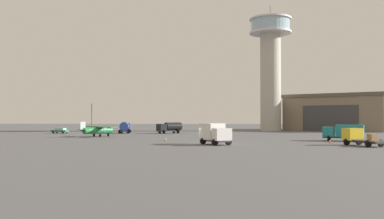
{
  "coord_description": "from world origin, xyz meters",
  "views": [
    {
      "loc": [
        3.23,
        -64.85,
        4.09
      ],
      "look_at": [
        -2.82,
        28.07,
        5.91
      ],
      "focal_mm": 38.7,
      "sensor_mm": 36.0,
      "label": 1
    }
  ],
  "objects_px": {
    "traffic_cone_near_right": "(330,141)",
    "truck_fuel_tanker_black": "(170,127)",
    "truck_box_teal": "(344,132)",
    "traffic_cone_near_left": "(166,139)",
    "light_post_east": "(92,115)",
    "truck_fuel_tanker_blue": "(125,127)",
    "car_green": "(60,131)",
    "truck_box_white": "(214,133)",
    "airplane_green": "(98,130)",
    "truck_flatbed_yellow": "(359,137)",
    "control_tower": "(270,61)"
  },
  "relations": [
    {
      "from": "control_tower",
      "to": "traffic_cone_near_right",
      "type": "height_order",
      "value": "control_tower"
    },
    {
      "from": "truck_box_teal",
      "to": "traffic_cone_near_right",
      "type": "xyz_separation_m",
      "value": [
        -4.05,
        -6.17,
        -1.28
      ]
    },
    {
      "from": "truck_box_white",
      "to": "traffic_cone_near_right",
      "type": "height_order",
      "value": "truck_box_white"
    },
    {
      "from": "traffic_cone_near_right",
      "to": "truck_fuel_tanker_black",
      "type": "bearing_deg",
      "value": 128.19
    },
    {
      "from": "truck_fuel_tanker_black",
      "to": "car_green",
      "type": "bearing_deg",
      "value": -37.0
    },
    {
      "from": "traffic_cone_near_left",
      "to": "control_tower",
      "type": "bearing_deg",
      "value": 66.01
    },
    {
      "from": "truck_fuel_tanker_blue",
      "to": "traffic_cone_near_right",
      "type": "distance_m",
      "value": 57.18
    },
    {
      "from": "control_tower",
      "to": "airplane_green",
      "type": "bearing_deg",
      "value": -134.17
    },
    {
      "from": "control_tower",
      "to": "truck_flatbed_yellow",
      "type": "relative_size",
      "value": 5.5
    },
    {
      "from": "truck_box_teal",
      "to": "traffic_cone_near_left",
      "type": "bearing_deg",
      "value": 24.31
    },
    {
      "from": "light_post_east",
      "to": "truck_flatbed_yellow",
      "type": "bearing_deg",
      "value": -44.7
    },
    {
      "from": "truck_fuel_tanker_blue",
      "to": "truck_box_teal",
      "type": "xyz_separation_m",
      "value": [
        46.32,
        -32.31,
        -0.06
      ]
    },
    {
      "from": "truck_flatbed_yellow",
      "to": "traffic_cone_near_right",
      "type": "distance_m",
      "value": 6.54
    },
    {
      "from": "truck_box_white",
      "to": "truck_fuel_tanker_black",
      "type": "height_order",
      "value": "truck_box_white"
    },
    {
      "from": "truck_fuel_tanker_black",
      "to": "control_tower",
      "type": "bearing_deg",
      "value": 177.46
    },
    {
      "from": "control_tower",
      "to": "light_post_east",
      "type": "distance_m",
      "value": 56.69
    },
    {
      "from": "truck_flatbed_yellow",
      "to": "truck_box_white",
      "type": "xyz_separation_m",
      "value": [
        -21.02,
        0.92,
        0.52
      ]
    },
    {
      "from": "car_green",
      "to": "truck_fuel_tanker_black",
      "type": "bearing_deg",
      "value": -162.6
    },
    {
      "from": "control_tower",
      "to": "truck_flatbed_yellow",
      "type": "bearing_deg",
      "value": -86.35
    },
    {
      "from": "car_green",
      "to": "control_tower",
      "type": "bearing_deg",
      "value": -143.09
    },
    {
      "from": "truck_fuel_tanker_blue",
      "to": "traffic_cone_near_left",
      "type": "distance_m",
      "value": 37.13
    },
    {
      "from": "truck_fuel_tanker_black",
      "to": "traffic_cone_near_right",
      "type": "height_order",
      "value": "truck_fuel_tanker_black"
    },
    {
      "from": "truck_flatbed_yellow",
      "to": "truck_box_white",
      "type": "distance_m",
      "value": 21.05
    },
    {
      "from": "airplane_green",
      "to": "truck_box_white",
      "type": "relative_size",
      "value": 1.52
    },
    {
      "from": "airplane_green",
      "to": "truck_fuel_tanker_black",
      "type": "distance_m",
      "value": 23.95
    },
    {
      "from": "truck_box_teal",
      "to": "light_post_east",
      "type": "relative_size",
      "value": 0.86
    },
    {
      "from": "truck_flatbed_yellow",
      "to": "traffic_cone_near_left",
      "type": "xyz_separation_m",
      "value": [
        -29.71,
        10.54,
        -0.92
      ]
    },
    {
      "from": "control_tower",
      "to": "traffic_cone_near_left",
      "type": "distance_m",
      "value": 65.98
    },
    {
      "from": "control_tower",
      "to": "light_post_east",
      "type": "relative_size",
      "value": 4.7
    },
    {
      "from": "truck_box_white",
      "to": "light_post_east",
      "type": "xyz_separation_m",
      "value": [
        -36.43,
        55.93,
        3.21
      ]
    },
    {
      "from": "truck_flatbed_yellow",
      "to": "truck_box_teal",
      "type": "relative_size",
      "value": 0.99
    },
    {
      "from": "light_post_east",
      "to": "truck_fuel_tanker_blue",
      "type": "bearing_deg",
      "value": -44.46
    },
    {
      "from": "truck_box_teal",
      "to": "car_green",
      "type": "xyz_separation_m",
      "value": [
        -62.81,
        30.52,
        -0.86
      ]
    },
    {
      "from": "truck_flatbed_yellow",
      "to": "airplane_green",
      "type": "bearing_deg",
      "value": 38.71
    },
    {
      "from": "car_green",
      "to": "traffic_cone_near_right",
      "type": "relative_size",
      "value": 7.35
    },
    {
      "from": "truck_fuel_tanker_blue",
      "to": "truck_fuel_tanker_black",
      "type": "distance_m",
      "value": 11.8
    },
    {
      "from": "car_green",
      "to": "light_post_east",
      "type": "bearing_deg",
      "value": -91.86
    },
    {
      "from": "traffic_cone_near_left",
      "to": "light_post_east",
      "type": "bearing_deg",
      "value": 120.92
    },
    {
      "from": "control_tower",
      "to": "traffic_cone_near_right",
      "type": "relative_size",
      "value": 61.49
    },
    {
      "from": "light_post_east",
      "to": "truck_box_teal",
      "type": "bearing_deg",
      "value": -37.18
    },
    {
      "from": "truck_box_teal",
      "to": "traffic_cone_near_left",
      "type": "relative_size",
      "value": 11.41
    },
    {
      "from": "control_tower",
      "to": "light_post_east",
      "type": "xyz_separation_m",
      "value": [
        -53.14,
        -10.76,
        -16.56
      ]
    },
    {
      "from": "airplane_green",
      "to": "truck_fuel_tanker_black",
      "type": "relative_size",
      "value": 1.42
    },
    {
      "from": "truck_flatbed_yellow",
      "to": "truck_box_teal",
      "type": "height_order",
      "value": "truck_box_teal"
    },
    {
      "from": "truck_flatbed_yellow",
      "to": "traffic_cone_near_left",
      "type": "relative_size",
      "value": 11.32
    },
    {
      "from": "truck_box_white",
      "to": "truck_fuel_tanker_blue",
      "type": "bearing_deg",
      "value": 178.14
    },
    {
      "from": "truck_fuel_tanker_blue",
      "to": "traffic_cone_near_right",
      "type": "relative_size",
      "value": 10.4
    },
    {
      "from": "truck_fuel_tanker_black",
      "to": "traffic_cone_near_left",
      "type": "relative_size",
      "value": 10.44
    },
    {
      "from": "truck_box_teal",
      "to": "traffic_cone_near_left",
      "type": "distance_m",
      "value": 31.3
    },
    {
      "from": "truck_fuel_tanker_blue",
      "to": "truck_box_white",
      "type": "height_order",
      "value": "truck_box_white"
    }
  ]
}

